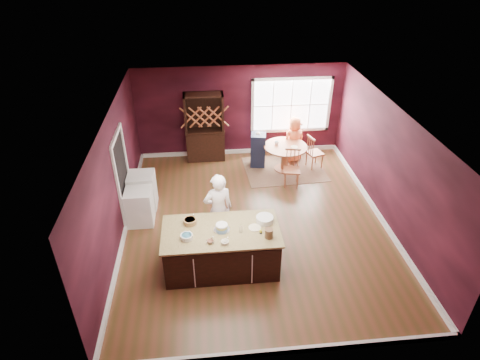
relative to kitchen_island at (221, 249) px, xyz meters
name	(u,v)px	position (x,y,z in m)	size (l,w,h in m)	color
room_shell	(256,173)	(0.86, 1.37, 0.91)	(7.00, 7.00, 7.00)	brown
window	(291,105)	(2.36, 4.84, 1.06)	(2.36, 0.10, 1.66)	white
doorway	(123,178)	(-2.11, 1.97, 0.59)	(0.08, 1.26, 2.13)	white
kitchen_island	(221,249)	(0.00, 0.00, 0.00)	(2.28, 1.19, 0.92)	black
dining_table	(285,153)	(2.01, 3.72, 0.10)	(1.21, 1.21, 0.75)	olive
baker	(218,210)	(-0.01, 0.76, 0.42)	(0.62, 0.41, 1.71)	white
layer_cake	(222,227)	(0.02, 0.01, 0.55)	(0.32, 0.32, 0.13)	white
bowl_blue	(187,237)	(-0.65, -0.18, 0.53)	(0.23, 0.23, 0.09)	white
bowl_yellow	(190,221)	(-0.59, 0.28, 0.53)	(0.26, 0.26, 0.10)	olive
bowl_pink	(210,242)	(-0.22, -0.34, 0.51)	(0.15, 0.15, 0.05)	silver
bowl_olive	(225,242)	(0.05, -0.39, 0.51)	(0.15, 0.15, 0.06)	beige
drinking_glass	(241,229)	(0.38, -0.09, 0.55)	(0.07, 0.07, 0.14)	white
dinner_plate	(255,228)	(0.66, 0.00, 0.49)	(0.25, 0.25, 0.02)	#FEE6B0
white_tub	(265,219)	(0.88, 0.19, 0.54)	(0.34, 0.34, 0.12)	white
stoneware_crock	(269,233)	(0.88, -0.30, 0.58)	(0.16, 0.16, 0.19)	brown
toy_figurine	(261,232)	(0.75, -0.16, 0.52)	(0.05, 0.05, 0.09)	yellow
rug	(284,169)	(2.01, 3.72, -0.43)	(2.21, 1.71, 0.01)	brown
chair_east	(315,152)	(2.89, 3.78, 0.06)	(0.42, 0.40, 1.00)	brown
chair_south	(292,169)	(2.03, 2.87, 0.07)	(0.43, 0.41, 1.03)	olive
chair_north	(291,139)	(2.35, 4.54, 0.11)	(0.46, 0.44, 1.10)	brown
seated_woman	(294,140)	(2.36, 4.23, 0.24)	(0.67, 0.43, 1.36)	orange
high_chair	(258,149)	(1.29, 4.04, 0.08)	(0.42, 0.42, 1.03)	black
toddler	(257,140)	(1.26, 4.07, 0.37)	(0.18, 0.14, 0.26)	#8CA5BF
table_plate	(294,147)	(2.24, 3.63, 0.32)	(0.20, 0.20, 0.02)	beige
table_cup	(277,143)	(1.78, 3.84, 0.36)	(0.12, 0.12, 0.10)	white
hutch	(205,128)	(-0.19, 4.59, 0.57)	(1.10, 0.46, 2.03)	black
washer	(140,207)	(-1.78, 1.65, -0.01)	(0.59, 0.57, 0.86)	silver
dryer	(143,191)	(-1.78, 2.29, 0.01)	(0.62, 0.60, 0.91)	white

